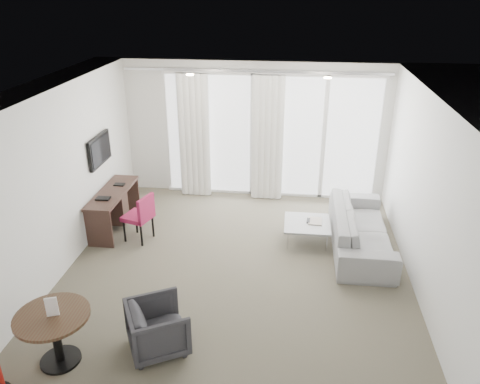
# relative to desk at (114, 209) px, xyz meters

# --- Properties ---
(floor) EXTENTS (5.00, 6.00, 0.00)m
(floor) POSITION_rel_desk_xyz_m (2.25, -1.29, -0.34)
(floor) COLOR brown
(floor) RESTS_ON ground
(ceiling) EXTENTS (5.00, 6.00, 0.00)m
(ceiling) POSITION_rel_desk_xyz_m (2.25, -1.29, 2.26)
(ceiling) COLOR white
(ceiling) RESTS_ON ground
(wall_left) EXTENTS (0.00, 6.00, 2.60)m
(wall_left) POSITION_rel_desk_xyz_m (-0.25, -1.29, 0.96)
(wall_left) COLOR silver
(wall_left) RESTS_ON ground
(wall_right) EXTENTS (0.00, 6.00, 2.60)m
(wall_right) POSITION_rel_desk_xyz_m (4.75, -1.29, 0.96)
(wall_right) COLOR silver
(wall_right) RESTS_ON ground
(wall_front) EXTENTS (5.00, 0.00, 2.60)m
(wall_front) POSITION_rel_desk_xyz_m (2.25, -4.29, 0.96)
(wall_front) COLOR silver
(wall_front) RESTS_ON ground
(window_panel) EXTENTS (4.00, 0.02, 2.38)m
(window_panel) POSITION_rel_desk_xyz_m (2.55, 1.70, 0.86)
(window_panel) COLOR white
(window_panel) RESTS_ON ground
(window_frame) EXTENTS (4.10, 0.06, 2.44)m
(window_frame) POSITION_rel_desk_xyz_m (2.55, 1.68, 0.86)
(window_frame) COLOR white
(window_frame) RESTS_ON ground
(curtain_left) EXTENTS (0.60, 0.20, 2.38)m
(curtain_left) POSITION_rel_desk_xyz_m (1.10, 1.53, 0.86)
(curtain_left) COLOR white
(curtain_left) RESTS_ON ground
(curtain_right) EXTENTS (0.60, 0.20, 2.38)m
(curtain_right) POSITION_rel_desk_xyz_m (2.50, 1.53, 0.86)
(curtain_right) COLOR white
(curtain_right) RESTS_ON ground
(curtain_track) EXTENTS (4.80, 0.04, 0.04)m
(curtain_track) POSITION_rel_desk_xyz_m (2.25, 1.53, 2.11)
(curtain_track) COLOR #B2B2B7
(curtain_track) RESTS_ON ceiling
(downlight_a) EXTENTS (0.12, 0.12, 0.02)m
(downlight_a) POSITION_rel_desk_xyz_m (1.35, 0.31, 2.25)
(downlight_a) COLOR #FFE0B2
(downlight_a) RESTS_ON ceiling
(downlight_b) EXTENTS (0.12, 0.12, 0.02)m
(downlight_b) POSITION_rel_desk_xyz_m (3.45, 0.31, 2.25)
(downlight_b) COLOR #FFE0B2
(downlight_b) RESTS_ON ceiling
(desk) EXTENTS (0.45, 1.44, 0.68)m
(desk) POSITION_rel_desk_xyz_m (0.00, 0.00, 0.00)
(desk) COLOR #34221B
(desk) RESTS_ON floor
(tv) EXTENTS (0.05, 0.80, 0.50)m
(tv) POSITION_rel_desk_xyz_m (-0.20, 0.16, 1.01)
(tv) COLOR black
(tv) RESTS_ON wall_left
(desk_chair) EXTENTS (0.54, 0.52, 0.80)m
(desk_chair) POSITION_rel_desk_xyz_m (0.53, -0.35, 0.06)
(desk_chair) COLOR maroon
(desk_chair) RESTS_ON floor
(round_table) EXTENTS (0.98, 0.98, 0.64)m
(round_table) POSITION_rel_desk_xyz_m (0.51, -3.11, -0.02)
(round_table) COLOR #3E2A1A
(round_table) RESTS_ON floor
(menu_card) EXTENTS (0.13, 0.06, 0.23)m
(menu_card) POSITION_rel_desk_xyz_m (0.53, -3.11, 0.38)
(menu_card) COLOR white
(menu_card) RESTS_ON round_table
(tub_armchair) EXTENTS (0.88, 0.88, 0.60)m
(tub_armchair) POSITION_rel_desk_xyz_m (1.56, -2.77, -0.04)
(tub_armchair) COLOR #2B2A2F
(tub_armchair) RESTS_ON floor
(coffee_table) EXTENTS (0.74, 0.74, 0.33)m
(coffee_table) POSITION_rel_desk_xyz_m (3.28, -0.07, -0.17)
(coffee_table) COLOR gray
(coffee_table) RESTS_ON floor
(remote) EXTENTS (0.06, 0.16, 0.02)m
(remote) POSITION_rel_desk_xyz_m (3.30, -0.01, 0.02)
(remote) COLOR black
(remote) RESTS_ON coffee_table
(magazine) EXTENTS (0.25, 0.32, 0.02)m
(magazine) POSITION_rel_desk_xyz_m (3.41, -0.01, 0.02)
(magazine) COLOR gray
(magazine) RESTS_ON coffee_table
(sofa) EXTENTS (0.87, 2.22, 0.65)m
(sofa) POSITION_rel_desk_xyz_m (4.13, -0.14, -0.01)
(sofa) COLOR gray
(sofa) RESTS_ON floor
(terrace_slab) EXTENTS (5.60, 3.00, 0.12)m
(terrace_slab) POSITION_rel_desk_xyz_m (2.55, 3.21, -0.40)
(terrace_slab) COLOR #4D4D50
(terrace_slab) RESTS_ON ground
(rattan_chair_a) EXTENTS (0.57, 0.57, 0.81)m
(rattan_chair_a) POSITION_rel_desk_xyz_m (2.93, 2.87, 0.07)
(rattan_chair_a) COLOR #54371D
(rattan_chair_a) RESTS_ON terrace_slab
(rattan_chair_b) EXTENTS (0.55, 0.55, 0.75)m
(rattan_chair_b) POSITION_rel_desk_xyz_m (4.50, 2.77, 0.04)
(rattan_chair_b) COLOR #54371D
(rattan_chair_b) RESTS_ON terrace_slab
(rattan_table) EXTENTS (0.51, 0.51, 0.50)m
(rattan_table) POSITION_rel_desk_xyz_m (3.78, 3.18, -0.09)
(rattan_table) COLOR #54371D
(rattan_table) RESTS_ON terrace_slab
(balustrade) EXTENTS (5.50, 0.06, 1.05)m
(balustrade) POSITION_rel_desk_xyz_m (2.55, 4.66, 0.16)
(balustrade) COLOR #B2B2B7
(balustrade) RESTS_ON terrace_slab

